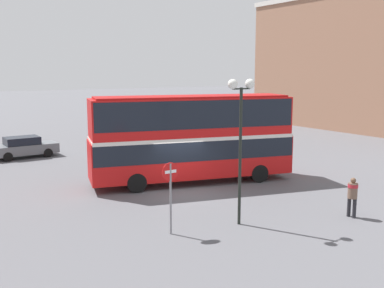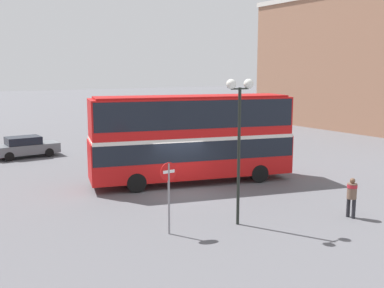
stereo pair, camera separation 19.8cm
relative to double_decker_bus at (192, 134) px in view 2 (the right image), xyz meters
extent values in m
plane|color=#5B5B60|center=(-1.43, -1.46, -2.71)|extent=(240.00, 240.00, 0.00)
cube|color=red|center=(0.00, 0.00, -1.24)|extent=(11.22, 5.27, 2.08)
cube|color=red|center=(0.00, 0.00, 0.87)|extent=(11.04, 5.15, 2.13)
cube|color=black|center=(0.00, 0.00, -0.77)|extent=(11.12, 5.27, 1.02)
cube|color=black|center=(0.00, 0.00, 1.13)|extent=(10.89, 5.14, 1.46)
cube|color=silver|center=(0.00, 0.00, -0.17)|extent=(11.12, 5.26, 0.20)
cube|color=#A91111|center=(0.00, 0.00, 1.99)|extent=(10.52, 4.85, 0.10)
cylinder|color=black|center=(3.67, 0.17, -2.21)|extent=(1.04, 0.55, 1.00)
cylinder|color=black|center=(3.09, -1.99, -2.21)|extent=(1.04, 0.55, 1.00)
cylinder|color=black|center=(-2.88, 1.93, -2.21)|extent=(1.04, 0.55, 1.00)
cylinder|color=black|center=(-3.46, -0.22, -2.21)|extent=(1.04, 0.55, 1.00)
cylinder|color=#232328|center=(2.40, -8.72, -2.30)|extent=(0.15, 0.15, 0.82)
cylinder|color=#232328|center=(2.38, -8.47, -2.30)|extent=(0.15, 0.15, 0.82)
cylinder|color=brown|center=(2.39, -8.59, -1.56)|extent=(0.42, 0.42, 0.65)
cylinder|color=#B2232D|center=(2.39, -8.59, -1.36)|extent=(0.45, 0.45, 0.14)
sphere|color=brown|center=(2.39, -8.59, -1.12)|extent=(0.22, 0.22, 0.22)
cube|color=silver|center=(6.17, 14.68, -2.11)|extent=(4.38, 2.74, 0.67)
cube|color=black|center=(6.01, 14.72, -1.50)|extent=(2.44, 2.10, 0.54)
cylinder|color=black|center=(7.59, 15.18, -2.40)|extent=(0.65, 0.36, 0.61)
cylinder|color=black|center=(7.20, 13.58, -2.40)|extent=(0.65, 0.36, 0.61)
cylinder|color=black|center=(5.15, 15.78, -2.40)|extent=(0.65, 0.36, 0.61)
cylinder|color=black|center=(4.75, 14.18, -2.40)|extent=(0.65, 0.36, 0.61)
cube|color=slate|center=(-6.00, 12.40, -2.10)|extent=(4.40, 1.92, 0.67)
cube|color=black|center=(-6.17, 12.39, -1.50)|extent=(2.31, 1.68, 0.54)
cylinder|color=black|center=(-4.67, 13.24, -2.39)|extent=(0.64, 0.24, 0.63)
cylinder|color=black|center=(-4.62, 11.63, -2.39)|extent=(0.64, 0.24, 0.63)
cylinder|color=black|center=(-7.37, 13.16, -2.39)|extent=(0.64, 0.24, 0.63)
cylinder|color=black|center=(-7.32, 11.55, -2.39)|extent=(0.64, 0.24, 0.63)
cube|color=black|center=(10.53, 7.58, -2.01)|extent=(4.28, 1.98, 0.84)
cube|color=black|center=(10.36, 7.57, -1.30)|extent=(2.26, 1.69, 0.59)
cylinder|color=black|center=(11.78, 8.43, -2.38)|extent=(0.66, 0.26, 0.65)
cylinder|color=black|center=(11.87, 6.88, -2.38)|extent=(0.66, 0.26, 0.65)
cylinder|color=black|center=(9.19, 8.28, -2.38)|extent=(0.66, 0.26, 0.65)
cylinder|color=black|center=(9.28, 6.73, -2.38)|extent=(0.66, 0.26, 0.65)
cylinder|color=black|center=(-2.11, -6.70, 0.01)|extent=(0.12, 0.12, 5.44)
cylinder|color=black|center=(-2.11, -6.70, 2.68)|extent=(0.84, 0.06, 0.06)
sphere|color=white|center=(-2.53, -6.70, 2.87)|extent=(0.38, 0.38, 0.38)
sphere|color=white|center=(-1.69, -6.70, 2.87)|extent=(0.38, 0.38, 0.38)
cylinder|color=gray|center=(-4.95, -6.17, -1.35)|extent=(0.08, 0.08, 2.71)
cylinder|color=red|center=(-4.95, -6.17, -0.30)|extent=(0.69, 0.03, 0.69)
cube|color=white|center=(-4.95, -6.17, -0.30)|extent=(0.48, 0.04, 0.12)
camera|label=1|loc=(-13.05, -20.11, 3.39)|focal=42.00mm
camera|label=2|loc=(-12.88, -20.22, 3.39)|focal=42.00mm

